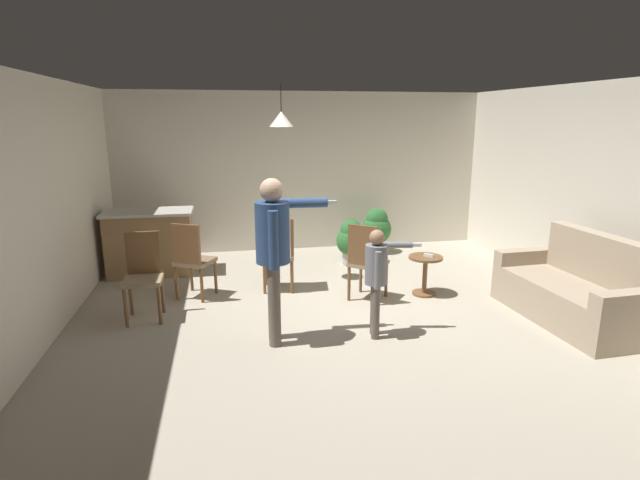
# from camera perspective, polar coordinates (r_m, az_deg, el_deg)

# --- Properties ---
(ground) EXTENTS (7.68, 7.68, 0.00)m
(ground) POSITION_cam_1_polar(r_m,az_deg,el_deg) (5.96, 2.82, -8.52)
(ground) COLOR #B2A893
(wall_back) EXTENTS (6.40, 0.10, 2.70)m
(wall_back) POSITION_cam_1_polar(r_m,az_deg,el_deg) (8.70, -2.02, 7.81)
(wall_back) COLOR silver
(wall_back) RESTS_ON ground
(wall_left) EXTENTS (0.10, 6.40, 2.70)m
(wall_left) POSITION_cam_1_polar(r_m,az_deg,el_deg) (5.75, -29.79, 2.84)
(wall_left) COLOR silver
(wall_left) RESTS_ON ground
(wall_right) EXTENTS (0.10, 6.40, 2.70)m
(wall_right) POSITION_cam_1_polar(r_m,az_deg,el_deg) (7.06, 29.22, 4.63)
(wall_right) COLOR silver
(wall_right) RESTS_ON ground
(couch_floral) EXTENTS (0.94, 1.84, 1.00)m
(couch_floral) POSITION_cam_1_polar(r_m,az_deg,el_deg) (6.39, 27.16, -5.35)
(couch_floral) COLOR tan
(couch_floral) RESTS_ON ground
(kitchen_counter) EXTENTS (1.26, 0.66, 0.95)m
(kitchen_counter) POSITION_cam_1_polar(r_m,az_deg,el_deg) (7.75, -18.88, -0.25)
(kitchen_counter) COLOR #99754C
(kitchen_counter) RESTS_ON ground
(side_table_by_couch) EXTENTS (0.44, 0.44, 0.52)m
(side_table_by_couch) POSITION_cam_1_polar(r_m,az_deg,el_deg) (6.63, 11.96, -3.46)
(side_table_by_couch) COLOR brown
(side_table_by_couch) RESTS_ON ground
(person_adult) EXTENTS (0.85, 0.49, 1.70)m
(person_adult) POSITION_cam_1_polar(r_m,az_deg,el_deg) (4.95, -5.27, -0.36)
(person_adult) COLOR #60564C
(person_adult) RESTS_ON ground
(person_child) EXTENTS (0.62, 0.33, 1.16)m
(person_child) POSITION_cam_1_polar(r_m,az_deg,el_deg) (5.18, 6.57, -3.59)
(person_child) COLOR #60564C
(person_child) RESTS_ON ground
(dining_chair_by_counter) EXTENTS (0.43, 0.43, 1.00)m
(dining_chair_by_counter) POSITION_cam_1_polar(r_m,az_deg,el_deg) (6.04, -19.61, -3.53)
(dining_chair_by_counter) COLOR brown
(dining_chair_by_counter) RESTS_ON ground
(dining_chair_near_wall) EXTENTS (0.47, 0.47, 1.00)m
(dining_chair_near_wall) POSITION_cam_1_polar(r_m,az_deg,el_deg) (6.66, -4.18, -1.16)
(dining_chair_near_wall) COLOR brown
(dining_chair_near_wall) RESTS_ON ground
(dining_chair_centre_back) EXTENTS (0.57, 0.57, 1.00)m
(dining_chair_centre_back) POSITION_cam_1_polar(r_m,az_deg,el_deg) (6.49, -14.49, -1.96)
(dining_chair_centre_back) COLOR brown
(dining_chair_centre_back) RESTS_ON ground
(dining_chair_spare) EXTENTS (0.59, 0.59, 1.00)m
(dining_chair_spare) POSITION_cam_1_polar(r_m,az_deg,el_deg) (6.25, 5.30, -2.20)
(dining_chair_spare) COLOR brown
(dining_chair_spare) RESTS_ON ground
(potted_plant_corner) EXTENTS (0.50, 0.50, 0.77)m
(potted_plant_corner) POSITION_cam_1_polar(r_m,az_deg,el_deg) (8.58, 6.51, 1.37)
(potted_plant_corner) COLOR #4C4742
(potted_plant_corner) RESTS_ON ground
(potted_plant_by_wall) EXTENTS (0.47, 0.47, 0.72)m
(potted_plant_by_wall) POSITION_cam_1_polar(r_m,az_deg,el_deg) (7.82, 3.60, 0.01)
(potted_plant_by_wall) COLOR #B7B2AD
(potted_plant_by_wall) RESTS_ON ground
(spare_remote_on_table) EXTENTS (0.12, 0.12, 0.04)m
(spare_remote_on_table) POSITION_cam_1_polar(r_m,az_deg,el_deg) (6.57, 12.38, -1.73)
(spare_remote_on_table) COLOR white
(spare_remote_on_table) RESTS_ON side_table_by_couch
(ceiling_light_pendant) EXTENTS (0.32, 0.32, 0.55)m
(ceiling_light_pendant) POSITION_cam_1_polar(r_m,az_deg,el_deg) (6.74, -4.46, 13.68)
(ceiling_light_pendant) COLOR silver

